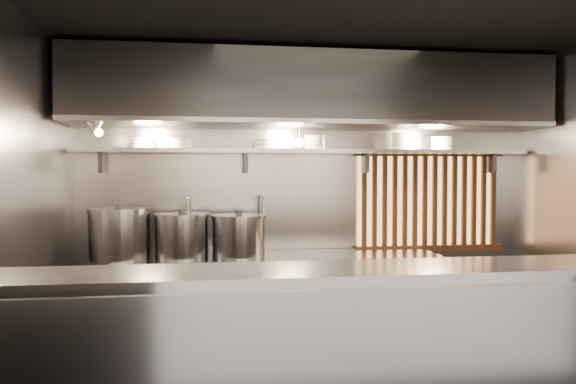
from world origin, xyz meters
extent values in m
plane|color=black|center=(0.00, 0.00, 2.80)|extent=(4.50, 4.50, 0.00)
plane|color=gray|center=(0.00, 1.50, 1.40)|extent=(4.50, 0.00, 4.50)
plane|color=gray|center=(-2.25, 0.00, 1.40)|extent=(0.00, 3.00, 3.00)
cube|color=#9A9A9F|center=(0.00, -0.95, 0.55)|extent=(4.50, 0.50, 1.10)
cube|color=#939399|center=(0.00, -1.21, 0.55)|extent=(4.50, 0.02, 1.01)
cube|color=#9A9A9F|center=(0.00, -0.95, 1.11)|extent=(4.50, 0.56, 0.03)
cube|color=#9A9A9F|center=(-0.30, 1.13, 0.45)|extent=(3.00, 0.70, 0.90)
cube|color=#9A9A9F|center=(0.00, 1.32, 1.88)|extent=(4.40, 0.34, 0.04)
cube|color=#2D2D30|center=(0.00, 1.10, 2.42)|extent=(4.40, 0.80, 0.65)
cube|color=#9A9A9F|center=(0.00, 0.70, 2.12)|extent=(4.40, 0.03, 0.04)
cube|color=#EDAD6A|center=(1.30, 1.48, 1.38)|extent=(1.50, 0.02, 0.92)
cube|color=brown|center=(1.30, 1.43, 1.87)|extent=(1.56, 0.06, 0.06)
cube|color=brown|center=(1.30, 1.43, 0.89)|extent=(1.56, 0.06, 0.06)
cube|color=brown|center=(0.60, 1.43, 1.38)|extent=(0.04, 0.04, 0.92)
cube|color=brown|center=(0.71, 1.43, 1.38)|extent=(0.04, 0.04, 0.92)
cube|color=brown|center=(0.82, 1.43, 1.38)|extent=(0.04, 0.04, 0.92)
cube|color=brown|center=(0.93, 1.43, 1.38)|extent=(0.04, 0.04, 0.92)
cube|color=brown|center=(1.03, 1.43, 1.38)|extent=(0.04, 0.04, 0.92)
cube|color=brown|center=(1.14, 1.43, 1.38)|extent=(0.04, 0.04, 0.92)
cube|color=brown|center=(1.25, 1.43, 1.38)|extent=(0.04, 0.04, 0.92)
cube|color=brown|center=(1.35, 1.43, 1.38)|extent=(0.04, 0.04, 0.92)
cube|color=brown|center=(1.46, 1.43, 1.38)|extent=(0.04, 0.04, 0.92)
cube|color=brown|center=(1.57, 1.43, 1.38)|extent=(0.04, 0.04, 0.92)
cube|color=brown|center=(1.68, 1.43, 1.38)|extent=(0.04, 0.04, 0.92)
cube|color=brown|center=(1.78, 1.43, 1.38)|extent=(0.04, 0.04, 0.92)
cube|color=brown|center=(1.89, 1.43, 1.38)|extent=(0.04, 0.04, 0.92)
cube|color=brown|center=(2.00, 1.43, 1.38)|extent=(0.04, 0.04, 0.92)
cylinder|color=silver|center=(-1.15, 1.45, 1.19)|extent=(0.03, 0.03, 0.48)
sphere|color=silver|center=(-1.15, 1.45, 1.43)|extent=(0.04, 0.04, 0.04)
cylinder|color=silver|center=(-1.15, 1.32, 1.43)|extent=(0.03, 0.26, 0.03)
sphere|color=silver|center=(-1.15, 1.19, 1.43)|extent=(0.04, 0.04, 0.04)
cylinder|color=silver|center=(-1.15, 1.19, 1.36)|extent=(0.03, 0.03, 0.14)
cylinder|color=silver|center=(-0.45, 1.45, 1.19)|extent=(0.03, 0.03, 0.48)
sphere|color=silver|center=(-0.45, 1.45, 1.43)|extent=(0.04, 0.04, 0.04)
cylinder|color=silver|center=(-0.45, 1.32, 1.43)|extent=(0.03, 0.26, 0.03)
sphere|color=silver|center=(-0.45, 1.19, 1.43)|extent=(0.04, 0.04, 0.04)
cylinder|color=silver|center=(-0.45, 1.19, 1.36)|extent=(0.03, 0.03, 0.14)
cone|color=#9A9A9F|center=(-1.90, 0.85, 2.07)|extent=(0.25, 0.27, 0.20)
sphere|color=#FFE0B2|center=(-1.87, 0.83, 2.01)|extent=(0.07, 0.07, 0.07)
cylinder|color=#2D2D30|center=(-1.90, 0.95, 2.15)|extent=(0.02, 0.22, 0.02)
cylinder|color=#2D2D30|center=(-0.10, 1.20, 2.04)|extent=(0.01, 0.01, 0.12)
sphere|color=#FFE0B2|center=(-0.10, 1.20, 1.96)|extent=(0.09, 0.09, 0.09)
cylinder|color=#9A9A9F|center=(-1.75, 1.10, 1.11)|extent=(0.70, 0.70, 0.43)
cylinder|color=#9A9A9F|center=(-1.75, 1.10, 1.34)|extent=(0.74, 0.74, 0.03)
cylinder|color=#2D2D30|center=(-1.75, 1.10, 1.38)|extent=(0.06, 0.06, 0.04)
cylinder|color=#9A9A9F|center=(-1.20, 1.10, 1.09)|extent=(0.51, 0.51, 0.37)
cylinder|color=#9A9A9F|center=(-1.20, 1.10, 1.29)|extent=(0.54, 0.54, 0.03)
cylinder|color=#2D2D30|center=(-1.20, 1.10, 1.32)|extent=(0.06, 0.06, 0.04)
cylinder|color=#9A9A9F|center=(-0.69, 1.08, 1.08)|extent=(0.50, 0.50, 0.35)
cylinder|color=#9A9A9F|center=(-0.69, 1.08, 1.27)|extent=(0.53, 0.53, 0.03)
cylinder|color=#2D2D30|center=(-0.69, 1.08, 1.30)|extent=(0.06, 0.06, 0.04)
cylinder|color=white|center=(-1.56, 1.32, 1.92)|extent=(0.21, 0.21, 0.03)
cylinder|color=white|center=(-1.56, 1.32, 1.96)|extent=(0.21, 0.21, 0.03)
cylinder|color=white|center=(-1.56, 1.32, 1.99)|extent=(0.23, 0.23, 0.01)
cylinder|color=white|center=(-1.22, 1.32, 1.92)|extent=(0.21, 0.21, 0.03)
cylinder|color=white|center=(-1.22, 1.32, 1.96)|extent=(0.21, 0.21, 0.03)
cylinder|color=white|center=(-1.22, 1.32, 1.99)|extent=(0.22, 0.22, 0.01)
cylinder|color=white|center=(-0.41, 1.32, 1.92)|extent=(0.22, 0.22, 0.03)
cylinder|color=white|center=(-0.41, 1.32, 1.96)|extent=(0.22, 0.22, 0.03)
cylinder|color=white|center=(-0.41, 1.32, 1.99)|extent=(0.23, 0.23, 0.01)
cylinder|color=white|center=(0.08, 1.32, 1.92)|extent=(0.21, 0.21, 0.03)
cylinder|color=white|center=(0.08, 1.32, 1.96)|extent=(0.21, 0.21, 0.03)
cylinder|color=white|center=(0.08, 1.32, 2.00)|extent=(0.21, 0.21, 0.03)
cylinder|color=white|center=(0.08, 1.32, 2.02)|extent=(0.23, 0.23, 0.01)
cylinder|color=white|center=(0.90, 1.32, 1.92)|extent=(0.21, 0.21, 0.03)
cylinder|color=white|center=(0.90, 1.32, 1.96)|extent=(0.21, 0.21, 0.03)
cylinder|color=white|center=(0.90, 1.32, 2.00)|extent=(0.21, 0.21, 0.03)
cylinder|color=white|center=(0.90, 1.32, 2.03)|extent=(0.21, 0.21, 0.03)
cylinder|color=white|center=(0.90, 1.32, 2.06)|extent=(0.22, 0.22, 0.01)
cylinder|color=white|center=(1.38, 1.32, 1.92)|extent=(0.22, 0.22, 0.03)
cylinder|color=white|center=(1.38, 1.32, 1.96)|extent=(0.22, 0.22, 0.03)
cylinder|color=white|center=(1.38, 1.32, 2.00)|extent=(0.22, 0.22, 0.03)
cylinder|color=white|center=(1.38, 1.32, 2.02)|extent=(0.23, 0.23, 0.01)
camera|label=1|loc=(-0.97, -4.07, 1.67)|focal=35.00mm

